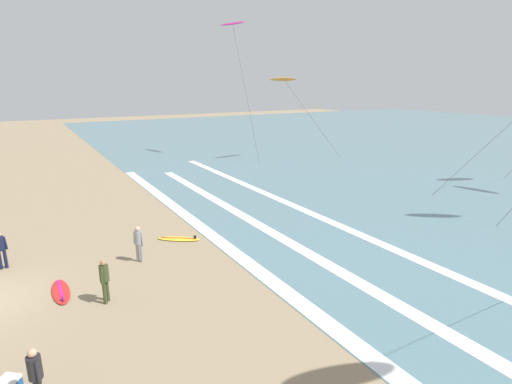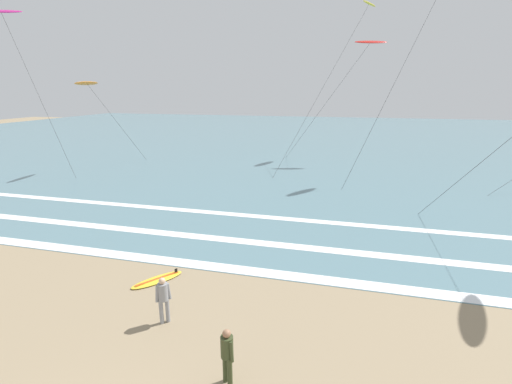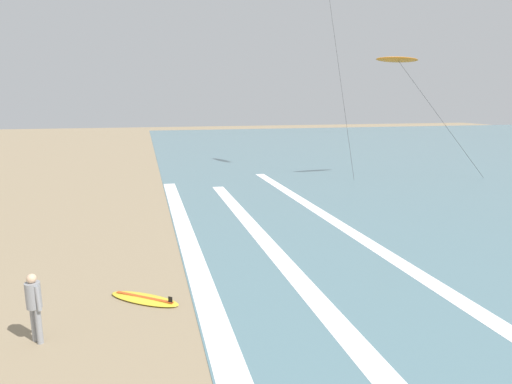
{
  "view_description": "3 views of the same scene",
  "coord_description": "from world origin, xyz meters",
  "px_view_note": "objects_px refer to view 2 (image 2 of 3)",
  "views": [
    {
      "loc": [
        15.69,
        2.06,
        7.43
      ],
      "look_at": [
        -0.62,
        11.6,
        2.31
      ],
      "focal_mm": 28.28,
      "sensor_mm": 36.0,
      "label": 1
    },
    {
      "loc": [
        4.65,
        -3.13,
        7.24
      ],
      "look_at": [
        0.91,
        11.75,
        2.84
      ],
      "focal_mm": 25.11,
      "sensor_mm": 36.0,
      "label": 2
    },
    {
      "loc": [
        9.26,
        8.3,
        5.27
      ],
      "look_at": [
        -0.01,
        10.64,
        3.27
      ],
      "focal_mm": 31.23,
      "sensor_mm": 36.0,
      "label": 3
    }
  ],
  "objects_px": {
    "surfer_mid_group": "(163,296)",
    "kite_magenta_low_near": "(1,12)",
    "surfer_left_far": "(227,352)",
    "surfboard_near_water": "(157,280)",
    "kite_red_high_left": "(370,43)",
    "kite_yellow_distant_high": "(369,5)",
    "kite_orange_high_right": "(87,84)"
  },
  "relations": [
    {
      "from": "surfer_mid_group",
      "to": "surfer_left_far",
      "type": "xyz_separation_m",
      "value": [
        2.76,
        -1.89,
        0.0
      ]
    },
    {
      "from": "kite_yellow_distant_high",
      "to": "surfboard_near_water",
      "type": "bearing_deg",
      "value": -104.79
    },
    {
      "from": "surfer_left_far",
      "to": "kite_yellow_distant_high",
      "type": "distance_m",
      "value": 38.27
    },
    {
      "from": "surfer_mid_group",
      "to": "kite_magenta_low_near",
      "type": "xyz_separation_m",
      "value": [
        -20.89,
        15.38,
        11.95
      ]
    },
    {
      "from": "kite_red_high_left",
      "to": "surfboard_near_water",
      "type": "bearing_deg",
      "value": -107.2
    },
    {
      "from": "kite_orange_high_right",
      "to": "surfboard_near_water",
      "type": "bearing_deg",
      "value": -47.26
    },
    {
      "from": "kite_yellow_distant_high",
      "to": "surfer_mid_group",
      "type": "bearing_deg",
      "value": -101.25
    },
    {
      "from": "kite_red_high_left",
      "to": "kite_orange_high_right",
      "type": "height_order",
      "value": "kite_red_high_left"
    },
    {
      "from": "surfer_mid_group",
      "to": "surfer_left_far",
      "type": "relative_size",
      "value": 1.0
    },
    {
      "from": "kite_red_high_left",
      "to": "kite_yellow_distant_high",
      "type": "relative_size",
      "value": 0.74
    },
    {
      "from": "kite_magenta_low_near",
      "to": "kite_yellow_distant_high",
      "type": "xyz_separation_m",
      "value": [
        27.5,
        17.88,
        2.7
      ]
    },
    {
      "from": "kite_red_high_left",
      "to": "kite_yellow_distant_high",
      "type": "bearing_deg",
      "value": 94.94
    },
    {
      "from": "surfboard_near_water",
      "to": "surfer_mid_group",
      "type": "bearing_deg",
      "value": -55.88
    },
    {
      "from": "surfer_mid_group",
      "to": "kite_magenta_low_near",
      "type": "relative_size",
      "value": 0.12
    },
    {
      "from": "surfer_mid_group",
      "to": "surfer_left_far",
      "type": "distance_m",
      "value": 3.34
    },
    {
      "from": "kite_magenta_low_near",
      "to": "kite_orange_high_right",
      "type": "relative_size",
      "value": 1.62
    },
    {
      "from": "surfboard_near_water",
      "to": "kite_magenta_low_near",
      "type": "height_order",
      "value": "kite_magenta_low_near"
    },
    {
      "from": "kite_orange_high_right",
      "to": "kite_red_high_left",
      "type": "bearing_deg",
      "value": 25.44
    },
    {
      "from": "surfer_mid_group",
      "to": "kite_yellow_distant_high",
      "type": "distance_m",
      "value": 36.93
    },
    {
      "from": "kite_magenta_low_near",
      "to": "surfer_left_far",
      "type": "bearing_deg",
      "value": -36.14
    },
    {
      "from": "kite_magenta_low_near",
      "to": "kite_yellow_distant_high",
      "type": "relative_size",
      "value": 0.83
    },
    {
      "from": "surfer_left_far",
      "to": "kite_yellow_distant_high",
      "type": "relative_size",
      "value": 0.1
    },
    {
      "from": "kite_yellow_distant_high",
      "to": "kite_red_high_left",
      "type": "bearing_deg",
      "value": -85.06
    },
    {
      "from": "surfer_mid_group",
      "to": "surfboard_near_water",
      "type": "bearing_deg",
      "value": 124.12
    },
    {
      "from": "surfer_left_far",
      "to": "surfboard_near_water",
      "type": "xyz_separation_m",
      "value": [
        -4.32,
        4.19,
        -0.91
      ]
    },
    {
      "from": "surfer_left_far",
      "to": "kite_magenta_low_near",
      "type": "distance_m",
      "value": 31.62
    },
    {
      "from": "surfboard_near_water",
      "to": "kite_yellow_distant_high",
      "type": "relative_size",
      "value": 0.13
    },
    {
      "from": "surfer_mid_group",
      "to": "kite_red_high_left",
      "type": "distance_m",
      "value": 32.29
    },
    {
      "from": "surfer_left_far",
      "to": "kite_orange_high_right",
      "type": "xyz_separation_m",
      "value": [
        -19.31,
        20.41,
        6.77
      ]
    },
    {
      "from": "surfer_mid_group",
      "to": "kite_yellow_distant_high",
      "type": "bearing_deg",
      "value": 78.75
    },
    {
      "from": "kite_red_high_left",
      "to": "surfer_mid_group",
      "type": "bearing_deg",
      "value": -103.12
    },
    {
      "from": "surfer_left_far",
      "to": "kite_red_high_left",
      "type": "relative_size",
      "value": 0.13
    }
  ]
}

